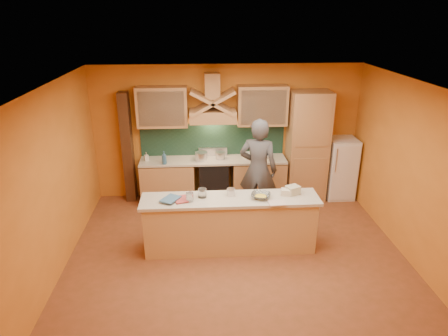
{
  "coord_description": "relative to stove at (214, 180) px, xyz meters",
  "views": [
    {
      "loc": [
        -0.58,
        -5.51,
        3.78
      ],
      "look_at": [
        -0.16,
        0.9,
        1.23
      ],
      "focal_mm": 32.0,
      "sensor_mm": 36.0,
      "label": 1
    }
  ],
  "objects": [
    {
      "name": "grocery_bag_b",
      "position": [
        1.13,
        -1.84,
        0.55
      ],
      "size": [
        0.19,
        0.17,
        0.1
      ],
      "primitive_type": "cube",
      "rotation": [
        0.0,
        0.0,
        -0.24
      ],
      "color": "beige",
      "rests_on": "island_top"
    },
    {
      "name": "kitchen_scale",
      "position": [
        0.22,
        -1.79,
        0.54
      ],
      "size": [
        0.12,
        0.12,
        0.1
      ],
      "primitive_type": "cube",
      "rotation": [
        0.0,
        0.0,
        0.07
      ],
      "color": "white",
      "rests_on": "island_top"
    },
    {
      "name": "person",
      "position": [
        0.81,
        -0.81,
        0.54
      ],
      "size": [
        0.83,
        0.68,
        1.97
      ],
      "primitive_type": "imported",
      "rotation": [
        0.0,
        0.0,
        2.81
      ],
      "color": "#4C4C51",
      "rests_on": "floor"
    },
    {
      "name": "counter_top",
      "position": [
        -0.0,
        0.0,
        0.45
      ],
      "size": [
        3.0,
        0.62,
        0.04
      ],
      "primitive_type": "cube",
      "color": "beige",
      "rests_on": "base_cabinet_left"
    },
    {
      "name": "wall_front",
      "position": [
        0.3,
        -4.7,
        0.95
      ],
      "size": [
        5.5,
        0.02,
        2.8
      ],
      "primitive_type": "cube",
      "color": "orange",
      "rests_on": "floor"
    },
    {
      "name": "soap_bottle_b",
      "position": [
        -0.99,
        -0.22,
        0.6
      ],
      "size": [
        0.14,
        0.14,
        0.27
      ],
      "primitive_type": "imported",
      "rotation": [
        0.0,
        0.0,
        0.55
      ],
      "color": "#2F5C82",
      "rests_on": "counter_top"
    },
    {
      "name": "island_top",
      "position": [
        0.2,
        -1.9,
        0.47
      ],
      "size": [
        2.9,
        0.62,
        0.05
      ],
      "primitive_type": "cube",
      "color": "beige",
      "rests_on": "island_body"
    },
    {
      "name": "ceiling",
      "position": [
        0.3,
        -2.2,
        2.35
      ],
      "size": [
        5.5,
        5.0,
        0.01
      ],
      "primitive_type": "cube",
      "color": "white",
      "rests_on": "wall_back"
    },
    {
      "name": "cloth",
      "position": [
        0.92,
        -2.14,
        0.5
      ],
      "size": [
        0.28,
        0.21,
        0.02
      ],
      "primitive_type": "cube",
      "rotation": [
        0.0,
        0.0,
        0.05
      ],
      "color": "beige",
      "rests_on": "island_top"
    },
    {
      "name": "grocery_bag_a",
      "position": [
        1.24,
        -1.81,
        0.56
      ],
      "size": [
        0.26,
        0.24,
        0.14
      ],
      "primitive_type": "cube",
      "rotation": [
        0.0,
        0.0,
        0.43
      ],
      "color": "beige",
      "rests_on": "island_top"
    },
    {
      "name": "range_hood",
      "position": [
        0.0,
        0.05,
        1.37
      ],
      "size": [
        0.92,
        0.5,
        0.24
      ],
      "primitive_type": "cube",
      "color": "tan",
      "rests_on": "wall_back"
    },
    {
      "name": "pantry_column",
      "position": [
        1.95,
        0.0,
        0.7
      ],
      "size": [
        0.8,
        0.6,
        2.3
      ],
      "primitive_type": "cube",
      "color": "tan",
      "rests_on": "floor"
    },
    {
      "name": "fridge",
      "position": [
        2.7,
        0.0,
        0.2
      ],
      "size": [
        0.58,
        0.6,
        1.3
      ],
      "primitive_type": "cube",
      "color": "white",
      "rests_on": "floor"
    },
    {
      "name": "dish_rack",
      "position": [
        0.8,
        0.02,
        0.52
      ],
      "size": [
        0.34,
        0.29,
        0.11
      ],
      "primitive_type": "cube",
      "rotation": [
        0.0,
        0.0,
        0.18
      ],
      "color": "silver",
      "rests_on": "counter_top"
    },
    {
      "name": "soap_bottle_a",
      "position": [
        -1.36,
        -0.01,
        0.56
      ],
      "size": [
        0.1,
        0.1,
        0.18
      ],
      "primitive_type": "imported",
      "rotation": [
        0.0,
        0.0,
        0.35
      ],
      "color": "beige",
      "rests_on": "counter_top"
    },
    {
      "name": "upper_cabinet_right",
      "position": [
        1.0,
        0.12,
        1.55
      ],
      "size": [
        1.0,
        0.35,
        0.8
      ],
      "primitive_type": "cube",
      "color": "tan",
      "rests_on": "wall_back"
    },
    {
      "name": "jar_large",
      "position": [
        -0.25,
        -1.83,
        0.57
      ],
      "size": [
        0.17,
        0.17,
        0.15
      ],
      "primitive_type": "cylinder",
      "rotation": [
        0.0,
        0.0,
        -0.3
      ],
      "color": "silver",
      "rests_on": "island_top"
    },
    {
      "name": "trim_column_left",
      "position": [
        -1.75,
        0.15,
        0.7
      ],
      "size": [
        0.2,
        0.3,
        2.3
      ],
      "primitive_type": "cube",
      "color": "#472816",
      "rests_on": "floor"
    },
    {
      "name": "book_lower",
      "position": [
        -0.69,
        -1.95,
        0.51
      ],
      "size": [
        0.26,
        0.32,
        0.03
      ],
      "primitive_type": "imported",
      "rotation": [
        0.0,
        0.0,
        0.22
      ],
      "color": "#BA4342",
      "rests_on": "island_top"
    },
    {
      "name": "bowl_back",
      "position": [
        1.13,
        0.04,
        0.5
      ],
      "size": [
        0.26,
        0.26,
        0.07
      ],
      "primitive_type": "imported",
      "rotation": [
        0.0,
        0.0,
        0.18
      ],
      "color": "silver",
      "rests_on": "counter_top"
    },
    {
      "name": "wall_left",
      "position": [
        -2.45,
        -2.2,
        0.95
      ],
      "size": [
        0.02,
        5.0,
        2.8
      ],
      "primitive_type": "cube",
      "color": "orange",
      "rests_on": "floor"
    },
    {
      "name": "wall_back",
      "position": [
        0.3,
        0.3,
        0.95
      ],
      "size": [
        5.5,
        0.02,
        2.8
      ],
      "primitive_type": "cube",
      "color": "orange",
      "rests_on": "floor"
    },
    {
      "name": "pot_small",
      "position": [
        0.15,
        0.02,
        0.52
      ],
      "size": [
        0.24,
        0.24,
        0.13
      ],
      "primitive_type": "cylinder",
      "rotation": [
        0.0,
        0.0,
        -0.37
      ],
      "color": "silver",
      "rests_on": "stove"
    },
    {
      "name": "base_cabinet_left",
      "position": [
        -0.95,
        0.0,
        -0.02
      ],
      "size": [
        1.1,
        0.6,
        0.86
      ],
      "primitive_type": "cube",
      "color": "tan",
      "rests_on": "floor"
    },
    {
      "name": "backsplash",
      "position": [
        -0.0,
        0.28,
        0.8
      ],
      "size": [
        3.0,
        0.03,
        0.7
      ],
      "primitive_type": "cube",
      "color": "#173327",
      "rests_on": "wall_back"
    },
    {
      "name": "mixing_bowl",
      "position": [
        0.69,
        -1.93,
        0.53
      ],
      "size": [
        0.39,
        0.39,
        0.08
      ],
      "primitive_type": "imported",
      "rotation": [
        0.0,
        0.0,
        -0.32
      ],
      "color": "silver",
      "rests_on": "island_top"
    },
    {
      "name": "wall_right",
      "position": [
        3.05,
        -2.2,
        0.95
      ],
      "size": [
        0.02,
        5.0,
        2.8
      ],
      "primitive_type": "cube",
      "color": "orange",
      "rests_on": "floor"
    },
    {
      "name": "pot_large",
      "position": [
        -0.25,
        -0.04,
        0.54
      ],
      "size": [
        0.29,
        0.29,
        0.18
      ],
      "primitive_type": "cylinder",
      "rotation": [
        0.0,
        0.0,
        -0.16
      ],
      "color": "silver",
      "rests_on": "stove"
    },
    {
      "name": "upper_cabinet_left",
      "position": [
        -1.0,
        0.12,
        1.55
      ],
      "size": [
        1.0,
        0.35,
        0.8
      ],
      "primitive_type": "cube",
      "color": "tan",
      "rests_on": "wall_back"
    },
    {
      "name": "stove",
      "position": [
        0.0,
        0.0,
        0.0
      ],
      "size": [
        0.6,
        0.58,
        0.9
      ],
      "primitive_type": "cube",
      "color": "black",
      "rests_on": "floor"
    },
    {
      "name": "base_cabinet_right",
      "position": [
        0.95,
        0.0,
        -0.02
      ],
      "size": [
        1.1,
        0.6,
        0.86
      ],
      "primitive_type": "cube",
      "color": "tan",
      "rests_on": "floor"
    },
    {
      "name": "book_upper",
      "position": [
        -0.86,
        -1.88,
        0.53
      ],
      "size": [
        0.36,
        0.39,
        0.02
      ],
      "primitive_type": "imported",
      "rotation": [
        0.0,
        0.0,
        -0.55
      ],
      "color": "#3E668A",
      "rests_on": "island_top"
    },
    {
      "name": "floor",
      "position": [
        0.3,
        -2.2,
        -0.45
      ],
      "size": [
        5.5,
        5.0,
        0.01
      ],
      "primitive_type": "cube",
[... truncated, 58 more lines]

